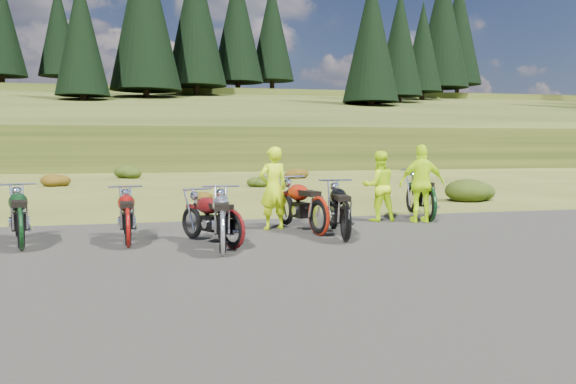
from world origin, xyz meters
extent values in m
plane|color=#424A18|center=(0.00, 0.00, 0.00)|extent=(300.00, 300.00, 0.00)
cube|color=black|center=(0.00, -2.00, 0.00)|extent=(20.00, 12.00, 0.04)
cube|color=#273511|center=(0.00, 110.00, 0.00)|extent=(300.00, 90.00, 9.17)
cylinder|color=black|center=(-21.00, 69.00, 9.48)|extent=(0.70, 0.70, 2.20)
cone|color=black|center=(-21.00, 69.00, 17.38)|extent=(6.16, 6.16, 14.00)
cylinder|color=black|center=(-15.00, 75.00, 10.27)|extent=(0.70, 0.70, 2.20)
cone|color=black|center=(-15.00, 75.00, 17.67)|extent=(5.72, 5.72, 13.00)
cylinder|color=black|center=(-9.00, 50.00, 5.69)|extent=(0.70, 0.70, 2.20)
cone|color=black|center=(-9.00, 50.00, 12.59)|extent=(5.28, 5.28, 12.00)
cylinder|color=black|center=(-3.00, 56.00, 6.88)|extent=(0.70, 0.70, 2.20)
cone|color=black|center=(-3.00, 56.00, 16.78)|extent=(7.92, 7.92, 18.00)
cylinder|color=black|center=(3.00, 62.00, 8.08)|extent=(0.70, 0.70, 2.20)
cone|color=black|center=(3.00, 62.00, 17.48)|extent=(7.48, 7.48, 17.00)
cylinder|color=black|center=(9.00, 68.00, 9.28)|extent=(0.70, 0.70, 2.20)
cone|color=black|center=(9.00, 68.00, 18.18)|extent=(7.04, 7.04, 16.00)
cylinder|color=black|center=(15.00, 74.00, 10.27)|extent=(0.70, 0.70, 2.20)
cone|color=black|center=(15.00, 74.00, 18.67)|extent=(6.60, 6.60, 15.00)
cylinder|color=black|center=(21.00, 49.00, 5.49)|extent=(0.70, 0.70, 2.20)
cone|color=black|center=(21.00, 49.00, 13.39)|extent=(6.16, 6.16, 14.00)
cylinder|color=black|center=(27.00, 55.00, 6.68)|extent=(0.70, 0.70, 2.20)
cone|color=black|center=(27.00, 55.00, 14.08)|extent=(5.72, 5.72, 13.00)
cylinder|color=black|center=(33.00, 61.00, 7.88)|extent=(0.70, 0.70, 2.20)
cone|color=black|center=(33.00, 61.00, 14.78)|extent=(5.28, 5.28, 12.00)
cylinder|color=black|center=(39.00, 67.00, 9.08)|extent=(0.70, 0.70, 2.20)
cone|color=black|center=(39.00, 67.00, 18.98)|extent=(7.92, 7.92, 18.00)
cylinder|color=black|center=(45.00, 73.00, 10.27)|extent=(0.70, 0.70, 2.20)
cone|color=black|center=(45.00, 73.00, 19.67)|extent=(7.48, 7.48, 17.00)
ellipsoid|color=#60340C|center=(-6.20, 16.60, 0.38)|extent=(1.30, 1.30, 0.77)
ellipsoid|color=#1F310C|center=(-3.30, 21.90, 0.46)|extent=(1.56, 1.56, 0.92)
ellipsoid|color=#60340C|center=(-0.40, 9.20, 0.23)|extent=(0.77, 0.77, 0.45)
ellipsoid|color=#1F310C|center=(2.50, 14.50, 0.31)|extent=(1.03, 1.03, 0.61)
ellipsoid|color=#60340C|center=(5.40, 19.80, 0.38)|extent=(1.30, 1.30, 0.77)
ellipsoid|color=#1F310C|center=(8.30, 7.10, 0.46)|extent=(1.56, 1.56, 0.92)
ellipsoid|color=#60340C|center=(11.20, 12.40, 0.23)|extent=(0.77, 0.77, 0.45)
imported|color=#B3E10B|center=(0.66, 2.33, 0.90)|extent=(0.74, 0.58, 1.79)
imported|color=#B3E10B|center=(3.39, 3.05, 0.84)|extent=(0.83, 0.66, 1.68)
imported|color=#B3E10B|center=(4.29, 2.61, 0.92)|extent=(1.12, 0.58, 1.84)
camera|label=1|loc=(-1.72, -9.50, 1.90)|focal=35.00mm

